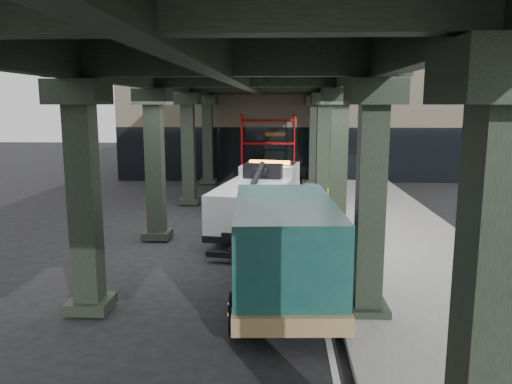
# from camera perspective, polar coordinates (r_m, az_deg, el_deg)

# --- Properties ---
(ground) EXTENTS (90.00, 90.00, 0.00)m
(ground) POSITION_cam_1_polar(r_m,az_deg,el_deg) (14.88, -0.16, -7.64)
(ground) COLOR black
(ground) RESTS_ON ground
(sidewalk) EXTENTS (5.00, 40.00, 0.15)m
(sidewalk) POSITION_cam_1_polar(r_m,az_deg,el_deg) (17.18, 15.44, -5.34)
(sidewalk) COLOR gray
(sidewalk) RESTS_ON ground
(lane_stripe) EXTENTS (0.12, 38.00, 0.01)m
(lane_stripe) POSITION_cam_1_polar(r_m,az_deg,el_deg) (16.81, 6.03, -5.61)
(lane_stripe) COLOR silver
(lane_stripe) RESTS_ON ground
(viaduct) EXTENTS (7.40, 32.00, 6.40)m
(viaduct) POSITION_cam_1_polar(r_m,az_deg,el_deg) (16.24, -1.23, 13.35)
(viaduct) COLOR black
(viaduct) RESTS_ON ground
(building) EXTENTS (22.00, 10.00, 8.00)m
(building) POSITION_cam_1_polar(r_m,az_deg,el_deg) (34.19, 5.03, 9.08)
(building) COLOR #C6B793
(building) RESTS_ON ground
(scaffolding) EXTENTS (3.08, 0.88, 4.00)m
(scaffolding) POSITION_cam_1_polar(r_m,az_deg,el_deg) (28.92, 1.38, 5.21)
(scaffolding) COLOR red
(scaffolding) RESTS_ON ground
(tow_truck) EXTENTS (3.17, 7.69, 2.45)m
(tow_truck) POSITION_cam_1_polar(r_m,az_deg,el_deg) (18.28, 0.61, -0.45)
(tow_truck) COLOR black
(tow_truck) RESTS_ON ground
(towed_van) EXTENTS (2.67, 6.04, 2.40)m
(towed_van) POSITION_cam_1_polar(r_m,az_deg,el_deg) (11.61, 3.15, -6.11)
(towed_van) COLOR #113F3C
(towed_van) RESTS_ON ground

